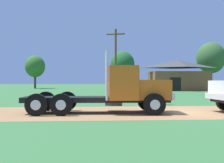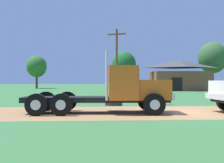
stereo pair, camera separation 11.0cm
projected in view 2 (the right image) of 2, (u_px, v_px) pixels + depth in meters
ground_plane at (180, 112)px, 15.44m from camera, size 200.00×200.00×0.00m
dirt_track at (180, 112)px, 15.44m from camera, size 120.00×6.29×0.01m
truck_foreground_white at (119, 91)px, 14.92m from camera, size 8.17×2.82×3.38m
visitor_far_side at (163, 93)px, 19.82m from camera, size 0.54×0.48×1.60m
shed_building at (180, 76)px, 46.37m from camera, size 9.92×6.30×5.19m
utility_pole_near at (117, 60)px, 31.37m from camera, size 2.14×0.80×7.75m
tree_left at (37, 67)px, 57.04m from camera, size 4.19×4.19×6.97m
tree_mid at (124, 64)px, 51.25m from camera, size 4.56×4.56×7.29m
tree_right at (213, 58)px, 52.42m from camera, size 5.55×5.55×9.18m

